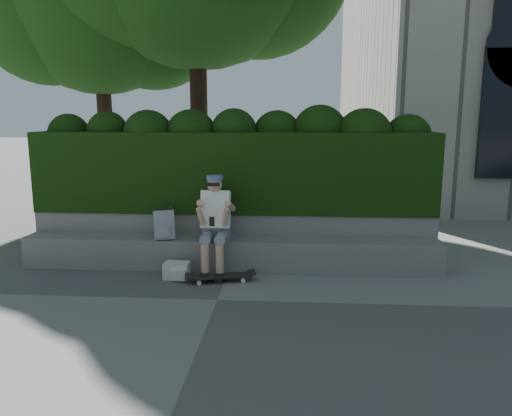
# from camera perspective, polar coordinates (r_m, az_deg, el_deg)

# --- Properties ---
(ground) EXTENTS (80.00, 80.00, 0.00)m
(ground) POSITION_cam_1_polar(r_m,az_deg,el_deg) (6.15, -4.45, -10.43)
(ground) COLOR slate
(ground) RESTS_ON ground
(bench_ledge) EXTENTS (6.00, 0.45, 0.45)m
(bench_ledge) POSITION_cam_1_polar(r_m,az_deg,el_deg) (7.26, -3.02, -5.22)
(bench_ledge) COLOR gray
(bench_ledge) RESTS_ON ground
(planter_wall) EXTENTS (6.00, 0.50, 0.75)m
(planter_wall) POSITION_cam_1_polar(r_m,az_deg,el_deg) (7.67, -2.60, -3.17)
(planter_wall) COLOR gray
(planter_wall) RESTS_ON ground
(hedge) EXTENTS (6.00, 1.00, 1.20)m
(hedge) POSITION_cam_1_polar(r_m,az_deg,el_deg) (7.72, -2.47, 4.27)
(hedge) COLOR black
(hedge) RESTS_ON planter_wall
(person) EXTENTS (0.40, 0.76, 1.38)m
(person) POSITION_cam_1_polar(r_m,az_deg,el_deg) (6.98, -4.68, -1.43)
(person) COLOR gray
(person) RESTS_ON ground
(skateboard) EXTENTS (0.86, 0.40, 0.09)m
(skateboard) POSITION_cam_1_polar(r_m,az_deg,el_deg) (6.76, -4.08, -7.80)
(skateboard) COLOR black
(skateboard) RESTS_ON ground
(backpack_plaid) EXTENTS (0.32, 0.24, 0.41)m
(backpack_plaid) POSITION_cam_1_polar(r_m,az_deg,el_deg) (7.23, -10.47, -1.92)
(backpack_plaid) COLOR #B4B3B8
(backpack_plaid) RESTS_ON bench_ledge
(backpack_ground) EXTENTS (0.35, 0.25, 0.22)m
(backpack_ground) POSITION_cam_1_polar(r_m,az_deg,el_deg) (6.95, -9.03, -7.06)
(backpack_ground) COLOR silver
(backpack_ground) RESTS_ON ground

